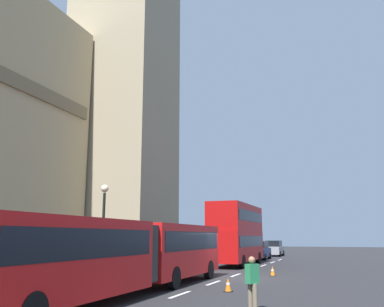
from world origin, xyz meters
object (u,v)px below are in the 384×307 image
object	(u,v)px
articulated_bus	(130,250)
sedan_lead	(259,250)
traffic_cone_east	(273,271)
pedestrian_near_cones	(252,282)
traffic_cone_west	(228,285)
traffic_cone_middle	(252,275)
double_decker_bus	(237,232)
street_lamp	(103,223)
sedan_trailing	(274,248)

from	to	relation	value
articulated_bus	sedan_lead	size ratio (longest dim) A/B	3.94
traffic_cone_east	pedestrian_near_cones	distance (m)	12.55
sedan_lead	traffic_cone_east	bearing A→B (deg)	-166.55
sedan_lead	pedestrian_near_cones	xyz separation A→B (m)	(-30.43, -5.71, -0.00)
traffic_cone_west	traffic_cone_middle	xyz separation A→B (m)	(4.96, 0.02, 0.00)
double_decker_bus	traffic_cone_east	xyz separation A→B (m)	(-8.21, -4.19, -2.43)
traffic_cone_east	traffic_cone_west	bearing A→B (deg)	175.76
articulated_bus	double_decker_bus	distance (m)	18.40
sedan_lead	pedestrian_near_cones	size ratio (longest dim) A/B	2.60
traffic_cone_middle	street_lamp	world-z (taller)	street_lamp
sedan_lead	street_lamp	distance (m)	23.57
sedan_trailing	traffic_cone_middle	world-z (taller)	sedan_trailing
street_lamp	pedestrian_near_cones	world-z (taller)	street_lamp
double_decker_bus	sedan_trailing	size ratio (longest dim) A/B	2.17
traffic_cone_middle	traffic_cone_west	bearing A→B (deg)	-179.77
traffic_cone_east	street_lamp	size ratio (longest dim) A/B	0.11
sedan_lead	sedan_trailing	world-z (taller)	same
double_decker_bus	traffic_cone_west	world-z (taller)	double_decker_bus
sedan_trailing	street_lamp	xyz separation A→B (m)	(-31.15, 4.69, 2.14)
traffic_cone_west	pedestrian_near_cones	distance (m)	4.93
street_lamp	pedestrian_near_cones	xyz separation A→B (m)	(-7.37, -10.11, -2.14)
traffic_cone_west	sedan_trailing	bearing A→B (deg)	5.72
sedan_lead	traffic_cone_middle	world-z (taller)	sedan_lead
street_lamp	articulated_bus	bearing A→B (deg)	-138.42
sedan_trailing	pedestrian_near_cones	bearing A→B (deg)	-171.99
traffic_cone_east	pedestrian_near_cones	size ratio (longest dim) A/B	0.34
double_decker_bus	street_lamp	xyz separation A→B (m)	(-13.29, 4.50, 0.35)
traffic_cone_west	traffic_cone_east	world-z (taller)	same
articulated_bus	street_lamp	distance (m)	6.92
sedan_lead	traffic_cone_middle	distance (m)	21.34
double_decker_bus	street_lamp	world-z (taller)	street_lamp
street_lamp	traffic_cone_middle	bearing A→B (deg)	-75.75
sedan_trailing	traffic_cone_middle	bearing A→B (deg)	-173.35
sedan_lead	sedan_trailing	xyz separation A→B (m)	(8.09, -0.29, 0.00)
traffic_cone_east	street_lamp	bearing A→B (deg)	120.31
double_decker_bus	pedestrian_near_cones	xyz separation A→B (m)	(-20.66, -5.60, -1.80)
sedan_lead	double_decker_bus	bearing A→B (deg)	-179.36
traffic_cone_west	traffic_cone_middle	world-z (taller)	same
sedan_lead	traffic_cone_west	xyz separation A→B (m)	(-25.97, -3.71, -0.63)
double_decker_bus	traffic_cone_middle	xyz separation A→B (m)	(-11.24, -3.58, -2.43)
sedan_trailing	street_lamp	world-z (taller)	street_lamp
street_lamp	traffic_cone_east	bearing A→B (deg)	-59.69
sedan_trailing	street_lamp	distance (m)	31.57
pedestrian_near_cones	traffic_cone_west	bearing A→B (deg)	24.20
sedan_lead	pedestrian_near_cones	distance (m)	30.96
sedan_lead	sedan_trailing	distance (m)	8.09
traffic_cone_east	street_lamp	distance (m)	10.45
traffic_cone_west	traffic_cone_middle	distance (m)	4.96
street_lamp	sedan_lead	bearing A→B (deg)	-10.79
articulated_bus	sedan_lead	xyz separation A→B (m)	(28.14, 0.11, -0.83)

